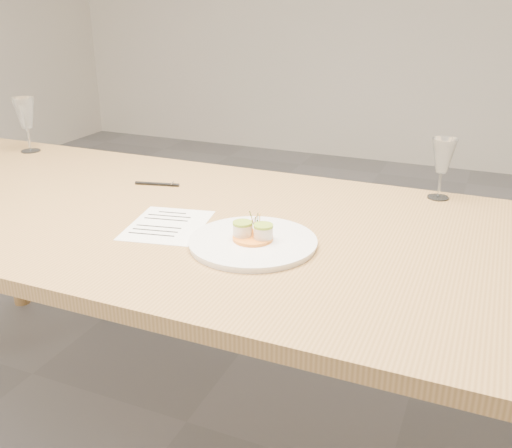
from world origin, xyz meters
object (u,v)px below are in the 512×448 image
at_px(recipe_sheet, 167,225).
at_px(ballpoint_pen, 157,184).
at_px(wine_glass_0, 25,114).
at_px(dining_table, 176,235).
at_px(dinner_plate, 253,241).
at_px(wine_glass_1, 443,157).

height_order(recipe_sheet, ballpoint_pen, ballpoint_pen).
distance_m(ballpoint_pen, wine_glass_0, 0.74).
relative_size(dining_table, dinner_plate, 7.48).
bearing_deg(dining_table, recipe_sheet, -71.78).
bearing_deg(dinner_plate, wine_glass_0, 157.30).
bearing_deg(wine_glass_0, wine_glass_1, 2.05).
bearing_deg(wine_glass_0, recipe_sheet, -26.86).
bearing_deg(dining_table, dinner_plate, -21.66).
height_order(dining_table, wine_glass_1, wine_glass_1).
height_order(dinner_plate, wine_glass_0, wine_glass_0).
distance_m(dining_table, wine_glass_1, 0.83).
bearing_deg(wine_glass_1, dinner_plate, -124.80).
bearing_deg(wine_glass_0, dinner_plate, -22.70).
distance_m(dinner_plate, ballpoint_pen, 0.58).
distance_m(recipe_sheet, wine_glass_0, 1.04).
bearing_deg(ballpoint_pen, dining_table, -60.76).
bearing_deg(dining_table, wine_glass_1, 32.57).
height_order(recipe_sheet, wine_glass_1, wine_glass_1).
height_order(recipe_sheet, wine_glass_0, wine_glass_0).
xyz_separation_m(ballpoint_pen, wine_glass_0, (-0.70, 0.18, 0.14)).
xyz_separation_m(dining_table, wine_glass_1, (0.68, 0.43, 0.20)).
relative_size(dinner_plate, recipe_sheet, 1.12).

